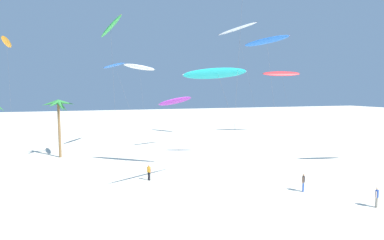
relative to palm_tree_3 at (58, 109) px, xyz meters
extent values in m
cylinder|color=brown|center=(0.02, 0.03, -2.88)|extent=(0.36, 0.36, 8.01)
cone|color=#287533|center=(1.08, 0.09, 0.90)|extent=(2.28, 0.69, 0.99)
cone|color=#287533|center=(0.54, 0.63, 0.38)|extent=(1.71, 1.86, 1.90)
cone|color=#287533|center=(-0.51, 0.95, 0.89)|extent=(1.60, 2.23, 1.02)
cone|color=#287533|center=(-1.03, -0.09, 0.86)|extent=(2.30, 0.82, 1.07)
cone|color=#287533|center=(-0.51, -0.86, 0.78)|extent=(1.62, 2.22, 1.22)
cone|color=#287533|center=(0.40, -0.75, 0.47)|extent=(1.42, 2.11, 1.76)
ellipsoid|color=blue|center=(8.29, 5.12, 6.77)|extent=(4.79, 6.74, 2.01)
ellipsoid|color=black|center=(8.29, 5.12, 6.79)|extent=(4.21, 6.40, 1.64)
cylinder|color=#4C4C51|center=(10.06, 0.71, -0.09)|extent=(3.55, 8.85, 13.60)
ellipsoid|color=white|center=(32.00, 8.50, 14.70)|extent=(6.02, 7.94, 2.52)
ellipsoid|color=black|center=(32.00, 8.50, 14.74)|extent=(5.40, 7.49, 1.92)
cylinder|color=#4C4C51|center=(33.10, 5.06, 3.87)|extent=(2.23, 6.90, 21.51)
ellipsoid|color=red|center=(44.49, 11.57, 6.39)|extent=(8.86, 2.45, 1.36)
ellipsoid|color=black|center=(44.49, 11.57, 6.42)|extent=(8.94, 1.78, 0.59)
cylinder|color=#4C4C51|center=(43.83, 8.13, -0.29)|extent=(1.34, 6.89, 13.20)
ellipsoid|color=#19B2B7|center=(15.20, -21.61, 4.19)|extent=(7.93, 4.52, 1.68)
ellipsoid|color=white|center=(15.20, -21.61, 4.22)|extent=(7.86, 4.02, 1.01)
cylinder|color=#4C4C51|center=(16.02, -24.19, -1.38)|extent=(1.67, 5.18, 11.02)
ellipsoid|color=orange|center=(-8.20, 10.23, 10.46)|extent=(1.04, 6.07, 1.70)
ellipsoid|color=red|center=(-8.20, 10.23, 10.50)|extent=(0.49, 6.11, 1.29)
cylinder|color=#4C4C51|center=(-7.78, 8.69, 1.75)|extent=(0.85, 3.10, 17.27)
ellipsoid|color=purple|center=(17.69, 1.99, 0.94)|extent=(6.25, 3.14, 2.23)
ellipsoid|color=orange|center=(17.69, 1.99, 0.97)|extent=(6.20, 2.20, 1.48)
cylinder|color=#4C4C51|center=(17.13, -1.03, -3.02)|extent=(1.13, 6.05, 7.74)
cylinder|color=#4C4C51|center=(17.31, -21.18, 3.07)|extent=(3.26, 4.28, 19.92)
ellipsoid|color=green|center=(6.96, -7.30, 10.45)|extent=(2.89, 7.13, 2.32)
ellipsoid|color=yellow|center=(6.96, -7.30, 10.50)|extent=(2.33, 7.03, 1.88)
cylinder|color=#4C4C51|center=(7.13, -8.35, 1.73)|extent=(0.34, 2.13, 17.23)
ellipsoid|color=white|center=(13.72, 14.52, 7.29)|extent=(6.01, 2.53, 2.00)
ellipsoid|color=green|center=(13.72, 14.52, 7.32)|extent=(6.06, 2.01, 1.41)
cylinder|color=#4C4C51|center=(13.84, 11.02, 0.15)|extent=(0.26, 7.01, 14.08)
ellipsoid|color=blue|center=(26.09, -11.97, 9.02)|extent=(5.66, 3.38, 1.95)
ellipsoid|color=#EA5193|center=(26.09, -11.97, 9.05)|extent=(5.38, 2.77, 1.51)
cylinder|color=#4C4C51|center=(24.72, -16.03, 1.03)|extent=(2.77, 8.14, 15.84)
cylinder|color=#284CA3|center=(23.24, -23.57, -6.43)|extent=(0.14, 0.14, 0.91)
cylinder|color=#284CA3|center=(23.12, -23.67, -6.43)|extent=(0.14, 0.14, 0.91)
cube|color=black|center=(23.18, -23.62, -5.70)|extent=(0.36, 0.34, 0.55)
cylinder|color=#9E7051|center=(23.34, -23.49, -5.74)|extent=(0.09, 0.09, 0.56)
cylinder|color=#9E7051|center=(23.02, -23.75, -5.74)|extent=(0.09, 0.09, 0.56)
sphere|color=#9E7051|center=(23.18, -23.62, -5.29)|extent=(0.21, 0.21, 0.21)
cylinder|color=slate|center=(26.35, -28.78, -6.47)|extent=(0.14, 0.14, 0.83)
cylinder|color=slate|center=(26.20, -28.85, -6.47)|extent=(0.14, 0.14, 0.83)
cube|color=#2D4CA5|center=(26.27, -28.82, -5.74)|extent=(0.36, 0.30, 0.62)
cylinder|color=beige|center=(26.47, -28.73, -5.78)|extent=(0.09, 0.09, 0.56)
cylinder|color=beige|center=(26.08, -28.90, -5.78)|extent=(0.09, 0.09, 0.56)
sphere|color=beige|center=(26.27, -28.82, -5.30)|extent=(0.21, 0.21, 0.21)
cylinder|color=black|center=(10.07, -15.44, -6.44)|extent=(0.14, 0.14, 0.88)
cylinder|color=black|center=(9.95, -15.33, -6.44)|extent=(0.14, 0.14, 0.88)
cube|color=orange|center=(10.01, -15.39, -5.70)|extent=(0.36, 0.35, 0.61)
cylinder|color=tan|center=(10.16, -15.53, -5.74)|extent=(0.09, 0.09, 0.56)
cylinder|color=tan|center=(9.85, -15.24, -5.74)|extent=(0.09, 0.09, 0.56)
sphere|color=tan|center=(10.01, -15.39, -5.26)|extent=(0.21, 0.21, 0.21)
camera|label=1|loc=(4.26, -47.30, 2.62)|focal=28.90mm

